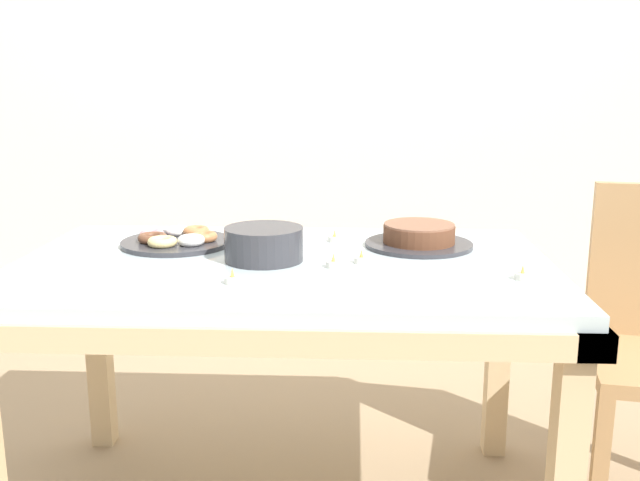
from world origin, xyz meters
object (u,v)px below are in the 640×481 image
at_px(tealight_right_edge, 333,264).
at_px(plate_stack, 264,244).
at_px(tealight_left_edge, 361,259).
at_px(cake_chocolate_round, 419,237).
at_px(tealight_near_front, 522,275).
at_px(tealight_near_cakes, 233,279).
at_px(pastry_platter, 177,240).
at_px(tealight_centre, 335,238).

bearing_deg(tealight_right_edge, plate_stack, 160.86).
distance_m(plate_stack, tealight_left_edge, 0.26).
height_order(cake_chocolate_round, tealight_left_edge, cake_chocolate_round).
bearing_deg(tealight_near_front, tealight_near_cakes, -174.45).
relative_size(cake_chocolate_round, tealight_near_front, 7.76).
bearing_deg(pastry_platter, tealight_near_cakes, -59.45).
relative_size(tealight_near_cakes, tealight_left_edge, 1.00).
height_order(tealight_centre, tealight_near_cakes, same).
relative_size(cake_chocolate_round, tealight_right_edge, 7.76).
distance_m(tealight_right_edge, tealight_left_edge, 0.09).
xyz_separation_m(pastry_platter, tealight_near_cakes, (0.23, -0.39, -0.01)).
bearing_deg(pastry_platter, tealight_left_edge, -18.94).
relative_size(tealight_right_edge, tealight_near_front, 1.00).
relative_size(cake_chocolate_round, plate_stack, 1.48).
xyz_separation_m(tealight_near_cakes, tealight_left_edge, (0.31, 0.21, 0.00)).
relative_size(cake_chocolate_round, tealight_left_edge, 7.76).
distance_m(cake_chocolate_round, plate_stack, 0.46).
height_order(tealight_centre, tealight_right_edge, same).
bearing_deg(cake_chocolate_round, pastry_platter, -178.72).
xyz_separation_m(tealight_centre, tealight_near_front, (0.47, -0.39, 0.00)).
bearing_deg(tealight_near_cakes, tealight_near_front, 5.55).
relative_size(plate_stack, tealight_left_edge, 5.25).
bearing_deg(tealight_near_cakes, cake_chocolate_round, 40.49).
xyz_separation_m(tealight_near_front, tealight_left_edge, (-0.39, 0.14, 0.00)).
bearing_deg(tealight_centre, tealight_left_edge, -72.74).
distance_m(tealight_right_edge, tealight_near_front, 0.47).
xyz_separation_m(tealight_centre, tealight_right_edge, (0.01, -0.30, 0.00)).
relative_size(pastry_platter, tealight_right_edge, 7.96).
height_order(plate_stack, tealight_right_edge, plate_stack).
bearing_deg(tealight_near_front, tealight_left_edge, 160.44).
bearing_deg(cake_chocolate_round, plate_stack, -156.91).
height_order(tealight_near_front, tealight_near_cakes, same).
xyz_separation_m(pastry_platter, tealight_centre, (0.46, 0.07, -0.01)).
bearing_deg(tealight_centre, cake_chocolate_round, -11.44).
bearing_deg(tealight_centre, pastry_platter, -171.91).
bearing_deg(tealight_left_edge, plate_stack, 176.07).
bearing_deg(tealight_centre, plate_stack, -128.15).
relative_size(pastry_platter, tealight_centre, 7.96).
height_order(cake_chocolate_round, tealight_near_cakes, cake_chocolate_round).
xyz_separation_m(pastry_platter, tealight_right_edge, (0.46, -0.23, -0.01)).
height_order(cake_chocolate_round, tealight_centre, cake_chocolate_round).
bearing_deg(tealight_near_front, tealight_right_edge, 168.86).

